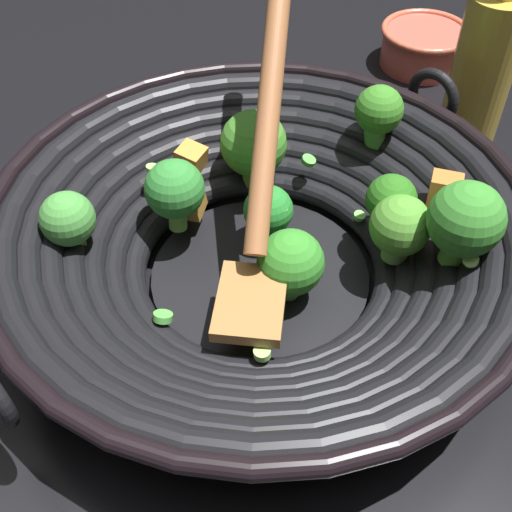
# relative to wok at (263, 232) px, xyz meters

# --- Properties ---
(ground_plane) EXTENTS (4.00, 4.00, 0.00)m
(ground_plane) POSITION_rel_wok_xyz_m (-0.00, 0.00, -0.06)
(ground_plane) COLOR black
(wok) EXTENTS (0.43, 0.43, 0.24)m
(wok) POSITION_rel_wok_xyz_m (0.00, 0.00, 0.00)
(wok) COLOR black
(wok) RESTS_ON ground
(cooking_oil_bottle) EXTENTS (0.06, 0.06, 0.21)m
(cooking_oil_bottle) POSITION_rel_wok_xyz_m (0.16, -0.24, 0.03)
(cooking_oil_bottle) COLOR gold
(cooking_oil_bottle) RESTS_ON ground
(prep_bowl) EXTENTS (0.11, 0.11, 0.05)m
(prep_bowl) POSITION_rel_wok_xyz_m (0.32, -0.25, -0.03)
(prep_bowl) COLOR #D15647
(prep_bowl) RESTS_ON ground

